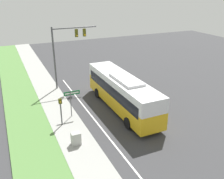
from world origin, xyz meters
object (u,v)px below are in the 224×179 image
at_px(bus, 122,91).
at_px(signal_gantry, 66,46).
at_px(pedestrian_signal, 61,107).
at_px(utility_cabinet, 76,138).
at_px(street_sign, 71,99).

distance_m(bus, signal_gantry, 9.24).
relative_size(signal_gantry, pedestrian_signal, 2.79).
xyz_separation_m(signal_gantry, utility_cabinet, (-2.77, -12.21, -4.56)).
bearing_deg(street_sign, pedestrian_signal, -136.99).
bearing_deg(street_sign, utility_cabinet, -102.64).
bearing_deg(bus, pedestrian_signal, -172.69).
relative_size(bus, signal_gantry, 1.58).
relative_size(street_sign, utility_cabinet, 2.67).
distance_m(signal_gantry, utility_cabinet, 13.32).
relative_size(pedestrian_signal, utility_cabinet, 2.62).
distance_m(bus, street_sign, 5.08).
bearing_deg(signal_gantry, pedestrian_signal, -109.06).
relative_size(signal_gantry, utility_cabinet, 7.31).
xyz_separation_m(bus, signal_gantry, (-3.33, 8.00, 3.21)).
height_order(signal_gantry, utility_cabinet, signal_gantry).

